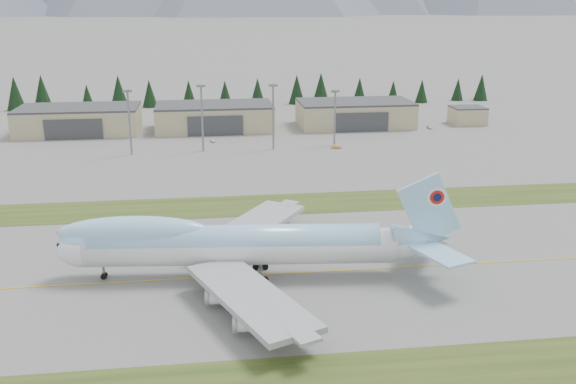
{
  "coord_description": "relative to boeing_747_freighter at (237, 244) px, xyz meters",
  "views": [
    {
      "loc": [
        -18.94,
        -117.48,
        53.09
      ],
      "look_at": [
        0.29,
        29.79,
        8.0
      ],
      "focal_mm": 40.0,
      "sensor_mm": 36.0,
      "label": 1
    }
  ],
  "objects": [
    {
      "name": "service_vehicle_c",
      "position": [
        88.97,
        140.19,
        -6.95
      ],
      "size": [
        1.63,
        3.81,
        1.09
      ],
      "primitive_type": "imported",
      "rotation": [
        0.0,
        0.0,
        0.03
      ],
      "color": "silver",
      "rests_on": "ground"
    },
    {
      "name": "hangar_center",
      "position": [
        -1.23,
        150.08,
        -1.56
      ],
      "size": [
        48.0,
        26.6,
        10.8
      ],
      "color": "tan",
      "rests_on": "ground"
    },
    {
      "name": "floodlight_masts",
      "position": [
        5.49,
        110.72,
        8.95
      ],
      "size": [
        77.03,
        7.92,
        23.82
      ],
      "color": "slate",
      "rests_on": "ground"
    },
    {
      "name": "boeing_747_freighter",
      "position": [
        0.0,
        0.0,
        0.0
      ],
      "size": [
        80.15,
        68.82,
        21.08
      ],
      "rotation": [
        0.0,
        0.0,
        -0.09
      ],
      "color": "white",
      "rests_on": "ground"
    },
    {
      "name": "hangar_left",
      "position": [
        -56.23,
        150.08,
        -1.56
      ],
      "size": [
        48.0,
        26.6,
        10.8
      ],
      "color": "tan",
      "rests_on": "ground"
    },
    {
      "name": "conifer_belt",
      "position": [
        2.75,
        212.81,
        0.34
      ],
      "size": [
        267.88,
        16.03,
        16.79
      ],
      "color": "black",
      "rests_on": "ground"
    },
    {
      "name": "taxiway_line_main",
      "position": [
        13.77,
        0.19,
        -6.95
      ],
      "size": [
        400.0,
        0.4,
        0.02
      ],
      "primitive_type": "cube",
      "color": "gold",
      "rests_on": "ground"
    },
    {
      "name": "grass_strip_far",
      "position": [
        13.77,
        45.19,
        -6.95
      ],
      "size": [
        400.0,
        18.0,
        0.08
      ],
      "primitive_type": "cube",
      "color": "#2E4217",
      "rests_on": "ground"
    },
    {
      "name": "control_shed",
      "position": [
        108.77,
        148.19,
        -3.15
      ],
      "size": [
        14.0,
        12.0,
        7.6
      ],
      "color": "tan",
      "rests_on": "ground"
    },
    {
      "name": "ground",
      "position": [
        13.77,
        0.19,
        -6.95
      ],
      "size": [
        7000.0,
        7000.0,
        0.0
      ],
      "primitive_type": "plane",
      "color": "slate",
      "rests_on": "ground"
    },
    {
      "name": "hangar_right",
      "position": [
        58.77,
        150.08,
        -1.56
      ],
      "size": [
        48.0,
        26.6,
        10.8
      ],
      "color": "tan",
      "rests_on": "ground"
    },
    {
      "name": "service_vehicle_b",
      "position": [
        42.25,
        108.79,
        -6.95
      ],
      "size": [
        4.05,
        1.95,
        1.28
      ],
      "primitive_type": "imported",
      "rotation": [
        0.0,
        0.0,
        1.41
      ],
      "color": "gold",
      "rests_on": "ground"
    },
    {
      "name": "service_vehicle_a",
      "position": [
        -2.65,
        125.07,
        -6.95
      ],
      "size": [
        2.46,
        3.56,
        1.12
      ],
      "primitive_type": "imported",
      "rotation": [
        0.0,
        0.0,
        0.38
      ],
      "color": "white",
      "rests_on": "ground"
    },
    {
      "name": "grass_strip_near",
      "position": [
        13.77,
        -37.81,
        -6.95
      ],
      "size": [
        400.0,
        14.0,
        0.08
      ],
      "primitive_type": "cube",
      "color": "#2E4217",
      "rests_on": "ground"
    }
  ]
}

